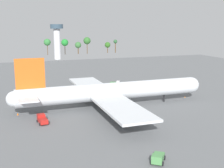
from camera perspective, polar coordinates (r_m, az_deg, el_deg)
ground_plane at (r=105.95m, az=0.00°, el=-4.48°), size 290.27×290.27×0.00m
cargo_airplane at (r=104.35m, az=-0.26°, el=-1.51°), size 72.57×65.75×18.77m
fuel_truck at (r=118.50m, az=-10.24°, el=-2.38°), size 4.55×3.69×2.14m
catering_truck at (r=142.82m, az=0.67°, el=0.20°), size 5.10×4.22×2.17m
cargo_loader at (r=91.01m, az=-13.53°, el=-6.75°), size 3.23×5.63×2.44m
maintenance_van at (r=65.44m, az=8.99°, el=-14.13°), size 4.73×5.20×2.23m
safety_cone_nose at (r=122.58m, az=14.11°, el=-2.47°), size 0.39×0.39×0.56m
safety_cone_tail at (r=101.20m, az=-18.00°, el=-5.62°), size 0.54×0.54×0.77m
control_tower at (r=252.70m, az=-10.73°, el=8.83°), size 10.77×10.77×29.53m
tree_line_backdrop at (r=295.12m, az=-8.12°, el=7.91°), size 123.57×7.23×16.71m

